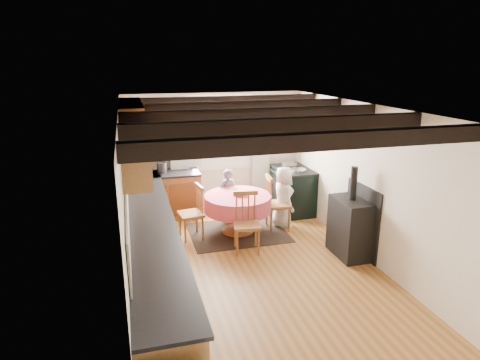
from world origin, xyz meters
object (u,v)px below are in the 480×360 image
object	(u,v)px
chair_right	(278,202)
chair_near	(247,223)
aga_range	(293,190)
child_far	(227,196)
cup	(236,192)
chair_left	(191,212)
child_right	(283,197)
cast_iron_stove	(351,212)
dining_table	(238,214)

from	to	relation	value
chair_right	chair_near	bearing A→B (deg)	139.25
aga_range	child_far	bearing A→B (deg)	-172.92
chair_right	child_far	bearing A→B (deg)	60.14
cup	chair_left	bearing A→B (deg)	-176.63
chair_right	child_right	xyz separation A→B (m)	(0.13, 0.09, 0.06)
chair_near	child_right	distance (m)	1.28
cup	cast_iron_stove	bearing A→B (deg)	-42.59
chair_near	cup	distance (m)	0.86
chair_right	child_right	world-z (taller)	child_right
child_far	aga_range	bearing A→B (deg)	169.18
chair_left	chair_right	bearing A→B (deg)	81.40
dining_table	chair_right	xyz separation A→B (m)	(0.77, 0.00, 0.15)
cast_iron_stove	cup	distance (m)	2.04
dining_table	child_far	world-z (taller)	child_far
chair_left	cup	bearing A→B (deg)	85.07
aga_range	child_right	size ratio (longest dim) A/B	0.88
dining_table	aga_range	size ratio (longest dim) A/B	1.18
chair_near	chair_right	size ratio (longest dim) A/B	0.97
chair_near	aga_range	bearing A→B (deg)	56.09
chair_near	dining_table	bearing A→B (deg)	94.95
chair_left	child_far	bearing A→B (deg)	117.97
dining_table	chair_right	bearing A→B (deg)	0.21
chair_right	cast_iron_stove	bearing A→B (deg)	-145.33
aga_range	child_far	world-z (taller)	child_far
cup	chair_near	bearing A→B (deg)	-92.19
chair_right	cast_iron_stove	world-z (taller)	cast_iron_stove
chair_left	cast_iron_stove	world-z (taller)	cast_iron_stove
dining_table	chair_left	distance (m)	0.85
chair_left	aga_range	xyz separation A→B (m)	(2.21, 0.76, -0.01)
aga_range	cast_iron_stove	xyz separation A→B (m)	(0.11, -2.10, 0.27)
dining_table	child_far	xyz separation A→B (m)	(-0.05, 0.60, 0.17)
child_far	cup	size ratio (longest dim) A/B	11.22
chair_left	aga_range	world-z (taller)	chair_left
dining_table	cast_iron_stove	distance (m)	2.02
dining_table	chair_left	world-z (taller)	chair_left
dining_table	cup	bearing A→B (deg)	110.92
dining_table	child_right	distance (m)	0.93
dining_table	chair_near	world-z (taller)	chair_near
dining_table	aga_range	xyz separation A→B (m)	(1.37, 0.77, 0.11)
child_right	chair_left	bearing A→B (deg)	87.59
cast_iron_stove	cup	xyz separation A→B (m)	(-1.50, 1.38, 0.03)
chair_near	child_far	bearing A→B (deg)	98.68
chair_left	cup	size ratio (longest dim) A/B	10.26
chair_right	cup	size ratio (longest dim) A/B	10.95
chair_right	cup	xyz separation A→B (m)	(-0.79, 0.06, 0.25)
chair_near	chair_right	world-z (taller)	chair_right
chair_left	chair_right	size ratio (longest dim) A/B	0.94
dining_table	child_right	size ratio (longest dim) A/B	1.03
chair_near	cup	size ratio (longest dim) A/B	10.59
chair_right	child_far	xyz separation A→B (m)	(-0.81, 0.59, 0.01)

